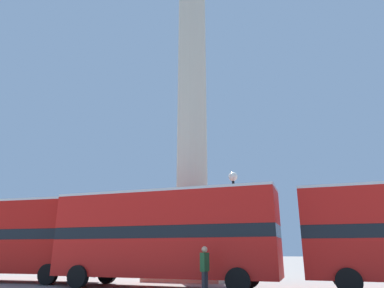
{
  "coord_description": "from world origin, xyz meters",
  "views": [
    {
      "loc": [
        7.39,
        -20.5,
        1.61
      ],
      "look_at": [
        0.0,
        0.0,
        8.46
      ],
      "focal_mm": 32.0,
      "sensor_mm": 36.0,
      "label": 1
    }
  ],
  "objects": [
    {
      "name": "street_lamp",
      "position": [
        3.18,
        -2.06,
        3.72
      ],
      "size": [
        0.51,
        0.51,
        5.85
      ],
      "color": "black",
      "rests_on": "ground_plane"
    },
    {
      "name": "bus_a",
      "position": [
        0.46,
        -5.17,
        2.41
      ],
      "size": [
        10.68,
        2.92,
        4.36
      ],
      "rotation": [
        0.0,
        0.0,
        0.02
      ],
      "color": "red",
      "rests_on": "ground_plane"
    },
    {
      "name": "ground_plane",
      "position": [
        0.0,
        0.0,
        0.0
      ],
      "size": [
        200.0,
        200.0,
        0.0
      ],
      "primitive_type": "plane",
      "color": "gray"
    },
    {
      "name": "pedestrian_near_lamp",
      "position": [
        3.13,
        -7.23,
        1.03
      ],
      "size": [
        0.24,
        0.49,
        1.8
      ],
      "rotation": [
        0.0,
        0.0,
        1.45
      ],
      "color": "#28282D",
      "rests_on": "ground_plane"
    },
    {
      "name": "bus_b",
      "position": [
        -9.45,
        -4.9,
        2.43
      ],
      "size": [
        10.84,
        3.56,
        4.41
      ],
      "rotation": [
        0.0,
        0.0,
        0.1
      ],
      "color": "#B7140F",
      "rests_on": "ground_plane"
    },
    {
      "name": "equestrian_statue",
      "position": [
        -9.15,
        2.8,
        1.7
      ],
      "size": [
        4.2,
        3.81,
        5.94
      ],
      "rotation": [
        0.0,
        0.0,
        -0.5
      ],
      "color": "#BCB29E",
      "rests_on": "ground_plane"
    },
    {
      "name": "monument_column",
      "position": [
        0.0,
        0.0,
        10.31
      ],
      "size": [
        4.56,
        4.56,
        25.81
      ],
      "color": "#BCB29E",
      "rests_on": "ground_plane"
    }
  ]
}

